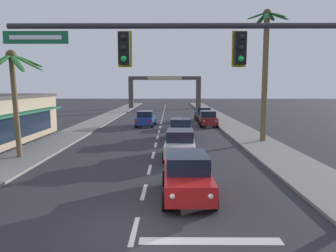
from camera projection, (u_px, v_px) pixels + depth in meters
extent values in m
plane|color=#2D2D33|center=(134.00, 231.00, 9.61)|extent=(220.00, 220.00, 0.00)
cube|color=gray|center=(244.00, 133.00, 29.41)|extent=(3.20, 110.00, 0.14)
cube|color=gray|center=(73.00, 133.00, 29.51)|extent=(3.20, 110.00, 0.14)
cube|color=silver|center=(134.00, 231.00, 9.65)|extent=(0.16, 2.00, 0.01)
cube|color=silver|center=(144.00, 192.00, 13.23)|extent=(0.16, 2.00, 0.01)
cube|color=silver|center=(150.00, 169.00, 16.82)|extent=(0.16, 2.00, 0.01)
cube|color=silver|center=(153.00, 155.00, 20.40)|extent=(0.16, 2.00, 0.01)
cube|color=silver|center=(156.00, 145.00, 23.98)|extent=(0.16, 2.00, 0.01)
cube|color=silver|center=(158.00, 137.00, 27.56)|extent=(0.16, 2.00, 0.01)
cube|color=silver|center=(159.00, 131.00, 31.14)|extent=(0.16, 2.00, 0.01)
cube|color=silver|center=(160.00, 127.00, 34.73)|extent=(0.16, 2.00, 0.01)
cube|color=silver|center=(161.00, 123.00, 38.31)|extent=(0.16, 2.00, 0.01)
cube|color=silver|center=(162.00, 120.00, 41.89)|extent=(0.16, 2.00, 0.01)
cube|color=silver|center=(162.00, 117.00, 45.47)|extent=(0.16, 2.00, 0.01)
cube|color=silver|center=(163.00, 115.00, 49.05)|extent=(0.16, 2.00, 0.01)
cube|color=silver|center=(164.00, 113.00, 52.64)|extent=(0.16, 2.00, 0.01)
cube|color=silver|center=(164.00, 112.00, 56.22)|extent=(0.16, 2.00, 0.01)
cube|color=silver|center=(164.00, 110.00, 59.80)|extent=(0.16, 2.00, 0.01)
cube|color=silver|center=(165.00, 109.00, 63.38)|extent=(0.16, 2.00, 0.01)
cube|color=silver|center=(165.00, 108.00, 66.96)|extent=(0.16, 2.00, 0.01)
cube|color=silver|center=(165.00, 107.00, 70.54)|extent=(0.16, 2.00, 0.01)
cube|color=silver|center=(165.00, 106.00, 74.13)|extent=(0.16, 2.00, 0.01)
cube|color=silver|center=(166.00, 105.00, 77.71)|extent=(0.16, 2.00, 0.01)
cube|color=silver|center=(210.00, 241.00, 9.00)|extent=(4.00, 0.44, 0.01)
cylinder|color=#2D2D33|center=(182.00, 26.00, 9.26)|extent=(10.07, 0.16, 0.16)
cube|color=black|center=(240.00, 48.00, 9.31)|extent=(0.32, 0.26, 0.92)
sphere|color=black|center=(242.00, 37.00, 9.13)|extent=(0.17, 0.17, 0.17)
sphere|color=black|center=(241.00, 48.00, 9.17)|extent=(0.17, 0.17, 0.17)
sphere|color=#1EE54C|center=(241.00, 59.00, 9.20)|extent=(0.17, 0.17, 0.17)
cube|color=yellow|center=(239.00, 49.00, 9.47)|extent=(0.42, 0.03, 1.04)
cube|color=black|center=(124.00, 49.00, 9.33)|extent=(0.32, 0.26, 0.92)
sphere|color=black|center=(123.00, 37.00, 9.15)|extent=(0.17, 0.17, 0.17)
sphere|color=black|center=(123.00, 48.00, 9.19)|extent=(0.17, 0.17, 0.17)
sphere|color=#1EE54C|center=(124.00, 59.00, 9.22)|extent=(0.17, 0.17, 0.17)
cube|color=yellow|center=(125.00, 49.00, 9.49)|extent=(0.42, 0.03, 1.04)
cube|color=#146038|center=(36.00, 37.00, 9.32)|extent=(1.89, 0.05, 0.36)
cube|color=white|center=(35.00, 37.00, 9.30)|extent=(1.51, 0.01, 0.12)
cube|color=red|center=(187.00, 180.00, 12.60)|extent=(1.83, 4.33, 0.72)
cube|color=black|center=(187.00, 162.00, 12.67)|extent=(1.64, 2.23, 0.64)
cylinder|color=black|center=(214.00, 201.00, 11.24)|extent=(0.23, 0.64, 0.64)
cylinder|color=black|center=(165.00, 201.00, 11.23)|extent=(0.23, 0.64, 0.64)
cylinder|color=black|center=(204.00, 178.00, 14.06)|extent=(0.23, 0.64, 0.64)
cylinder|color=black|center=(165.00, 178.00, 14.04)|extent=(0.23, 0.64, 0.64)
sphere|color=#F9EFC6|center=(211.00, 196.00, 10.44)|extent=(0.18, 0.18, 0.18)
sphere|color=#F9EFC6|center=(172.00, 196.00, 10.43)|extent=(0.18, 0.18, 0.18)
cube|color=red|center=(198.00, 164.00, 14.74)|extent=(0.24, 0.06, 0.20)
cube|color=red|center=(169.00, 164.00, 14.72)|extent=(0.24, 0.06, 0.20)
cube|color=silver|center=(180.00, 147.00, 19.61)|extent=(1.92, 4.36, 0.72)
cube|color=black|center=(180.00, 135.00, 19.67)|extent=(1.68, 2.26, 0.64)
cylinder|color=black|center=(195.00, 158.00, 18.20)|extent=(0.24, 0.65, 0.64)
cylinder|color=black|center=(165.00, 157.00, 18.28)|extent=(0.24, 0.65, 0.64)
cylinder|color=black|center=(193.00, 148.00, 21.02)|extent=(0.24, 0.65, 0.64)
cylinder|color=black|center=(167.00, 148.00, 21.09)|extent=(0.24, 0.65, 0.64)
sphere|color=#F9EFC6|center=(191.00, 153.00, 17.42)|extent=(0.18, 0.18, 0.18)
sphere|color=#F9EFC6|center=(168.00, 152.00, 17.47)|extent=(0.18, 0.18, 0.18)
cube|color=red|center=(190.00, 139.00, 21.71)|extent=(0.24, 0.07, 0.20)
cube|color=red|center=(170.00, 139.00, 21.77)|extent=(0.24, 0.07, 0.20)
cube|color=navy|center=(180.00, 131.00, 26.61)|extent=(1.85, 4.33, 0.72)
cube|color=black|center=(180.00, 122.00, 26.68)|extent=(1.64, 2.23, 0.64)
cylinder|color=black|center=(192.00, 138.00, 25.22)|extent=(0.23, 0.64, 0.64)
cylinder|color=black|center=(169.00, 138.00, 25.27)|extent=(0.23, 0.64, 0.64)
cylinder|color=black|center=(190.00, 133.00, 28.04)|extent=(0.23, 0.64, 0.64)
cylinder|color=black|center=(170.00, 133.00, 28.09)|extent=(0.23, 0.64, 0.64)
sphere|color=#F9EFC6|center=(189.00, 134.00, 24.43)|extent=(0.18, 0.18, 0.18)
sphere|color=#F9EFC6|center=(172.00, 134.00, 24.46)|extent=(0.18, 0.18, 0.18)
cube|color=red|center=(187.00, 126.00, 28.73)|extent=(0.24, 0.06, 0.20)
cube|color=red|center=(173.00, 126.00, 28.76)|extent=(0.24, 0.06, 0.20)
cube|color=navy|center=(146.00, 120.00, 35.37)|extent=(1.93, 4.37, 0.72)
cube|color=black|center=(146.00, 114.00, 35.14)|extent=(1.69, 2.26, 0.64)
cylinder|color=black|center=(140.00, 122.00, 36.86)|extent=(0.25, 0.65, 0.64)
cylinder|color=black|center=(155.00, 122.00, 36.78)|extent=(0.25, 0.65, 0.64)
cylinder|color=black|center=(136.00, 125.00, 34.04)|extent=(0.25, 0.65, 0.64)
cylinder|color=black|center=(152.00, 125.00, 33.97)|extent=(0.25, 0.65, 0.64)
sphere|color=#B2B2AD|center=(143.00, 117.00, 37.54)|extent=(0.18, 0.18, 0.18)
sphere|color=#B2B2AD|center=(153.00, 117.00, 37.48)|extent=(0.18, 0.18, 0.18)
cube|color=red|center=(137.00, 121.00, 33.25)|extent=(0.24, 0.07, 0.20)
cube|color=red|center=(150.00, 121.00, 33.18)|extent=(0.24, 0.07, 0.20)
cube|color=maroon|center=(208.00, 120.00, 35.38)|extent=(1.84, 4.33, 0.72)
cube|color=black|center=(208.00, 114.00, 35.44)|extent=(1.64, 2.23, 0.64)
cylinder|color=black|center=(217.00, 125.00, 33.99)|extent=(0.23, 0.64, 0.64)
cylinder|color=black|center=(201.00, 125.00, 34.03)|extent=(0.23, 0.64, 0.64)
cylinder|color=black|center=(214.00, 122.00, 36.81)|extent=(0.23, 0.64, 0.64)
cylinder|color=black|center=(199.00, 122.00, 36.85)|extent=(0.23, 0.64, 0.64)
sphere|color=#B2B2AD|center=(216.00, 121.00, 33.20)|extent=(0.18, 0.18, 0.18)
sphere|color=#B2B2AD|center=(204.00, 121.00, 33.23)|extent=(0.18, 0.18, 0.18)
cube|color=red|center=(212.00, 117.00, 37.49)|extent=(0.24, 0.06, 0.20)
cube|color=red|center=(200.00, 117.00, 37.53)|extent=(0.24, 0.06, 0.20)
cube|color=black|center=(203.00, 115.00, 41.11)|extent=(1.89, 4.35, 0.72)
cube|color=black|center=(203.00, 110.00, 41.18)|extent=(1.67, 2.25, 0.64)
cylinder|color=black|center=(212.00, 119.00, 39.77)|extent=(0.24, 0.65, 0.64)
cylinder|color=black|center=(198.00, 119.00, 39.73)|extent=(0.24, 0.65, 0.64)
cylinder|color=black|center=(208.00, 117.00, 42.58)|extent=(0.24, 0.65, 0.64)
cylinder|color=black|center=(195.00, 117.00, 42.54)|extent=(0.24, 0.65, 0.64)
sphere|color=#B2B2AD|center=(211.00, 116.00, 38.96)|extent=(0.18, 0.18, 0.18)
sphere|color=#B2B2AD|center=(200.00, 116.00, 38.93)|extent=(0.18, 0.18, 0.18)
cube|color=red|center=(206.00, 113.00, 43.26)|extent=(0.24, 0.07, 0.20)
cube|color=red|center=(196.00, 113.00, 43.23)|extent=(0.24, 0.07, 0.20)
cylinder|color=brown|center=(16.00, 108.00, 18.93)|extent=(0.49, 0.30, 6.06)
ellipsoid|color=#2D702D|center=(27.00, 62.00, 18.52)|extent=(1.98, 0.57, 1.07)
ellipsoid|color=#2D702D|center=(28.00, 61.00, 19.42)|extent=(1.50, 1.93, 0.77)
ellipsoid|color=#2D702D|center=(12.00, 60.00, 19.53)|extent=(1.19, 2.08, 0.60)
ellipsoid|color=#2D702D|center=(0.00, 62.00, 19.05)|extent=(1.97, 1.27, 0.94)
ellipsoid|color=#2D702D|center=(1.00, 61.00, 17.66)|extent=(0.65, 2.02, 1.01)
ellipsoid|color=#2D702D|center=(17.00, 63.00, 17.98)|extent=(1.62, 1.62, 1.20)
sphere|color=#4C4223|center=(11.00, 55.00, 18.56)|extent=(0.60, 0.60, 0.60)
cylinder|color=brown|center=(265.00, 80.00, 24.53)|extent=(0.45, 0.43, 9.68)
ellipsoid|color=#236028|center=(278.00, 16.00, 23.88)|extent=(1.67, 0.57, 0.70)
ellipsoid|color=#236028|center=(271.00, 17.00, 24.63)|extent=(1.28, 1.61, 0.47)
ellipsoid|color=#236028|center=(260.00, 20.00, 24.63)|extent=(1.01, 1.52, 1.03)
ellipsoid|color=#236028|center=(257.00, 16.00, 23.81)|extent=(1.68, 0.74, 0.69)
ellipsoid|color=#236028|center=(266.00, 16.00, 23.29)|extent=(0.91, 1.60, 0.90)
ellipsoid|color=#236028|center=(276.00, 14.00, 23.36)|extent=(1.34, 1.52, 0.71)
sphere|color=#4C4223|center=(267.00, 13.00, 23.95)|extent=(0.60, 0.60, 0.60)
cube|color=#195B3D|center=(20.00, 114.00, 23.03)|extent=(1.00, 14.48, 0.12)
cube|color=black|center=(15.00, 127.00, 23.15)|extent=(0.06, 13.63, 1.80)
cube|color=#423D38|center=(131.00, 94.00, 64.22)|extent=(0.90, 0.90, 5.68)
cube|color=#423D38|center=(198.00, 94.00, 64.14)|extent=(0.90, 0.90, 5.68)
cube|color=#423D38|center=(165.00, 78.00, 63.79)|extent=(14.31, 0.60, 0.70)
cube|color=tan|center=(165.00, 78.00, 63.48)|extent=(6.71, 0.08, 0.56)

